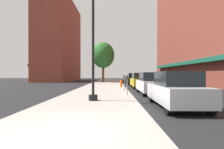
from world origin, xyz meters
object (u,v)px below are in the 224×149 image
Objects in this scene: car_white at (151,84)px; car_black at (133,79)px; lamppost at (93,43)px; fire_hydrant at (121,83)px; car_silver at (176,90)px; car_yellow at (140,81)px; tree_near at (103,55)px; parking_meter_far at (127,83)px; parking_meter_near at (124,81)px.

car_white is 12.72m from car_black.
fire_hydrant is (1.91, 10.23, -2.68)m from lamppost.
car_yellow is (0.00, 11.65, 0.00)m from car_silver.
car_yellow is at bearing -67.93° from tree_near.
car_silver is at bearing -78.56° from tree_near.
lamppost reaches higher than car_yellow.
fire_hydrant is 2.06m from car_yellow.
car_silver is 5.60m from car_white.
tree_near is (-2.76, 19.32, 3.81)m from parking_meter_far.
car_yellow is at bearing -92.06° from car_black.
car_black is (0.00, 18.33, 0.00)m from car_silver.
tree_near is at bearing 102.98° from car_silver.
parking_meter_near is at bearing -112.09° from car_yellow.
car_yellow is at bearing 66.30° from parking_meter_near.
fire_hydrant is 4.44m from parking_meter_near.
car_yellow is at bearing 68.91° from lamppost.
parking_meter_far is at bearing 117.83° from car_silver.
parking_meter_near is (0.09, -4.42, 0.43)m from fire_hydrant.
car_black is (1.95, 14.38, -0.14)m from parking_meter_far.
parking_meter_far is 2.56m from car_white.
car_yellow is at bearing 0.64° from fire_hydrant.
fire_hydrant is 11.81m from car_silver.
lamppost reaches higher than car_white.
car_white is at bearing -75.07° from tree_near.
tree_near reaches higher than car_silver.
car_yellow reaches higher than fire_hydrant.
tree_near is 18.70m from car_white.
car_black is (0.00, 12.72, 0.00)m from car_white.
car_silver is (1.95, -7.21, -0.14)m from parking_meter_near.
tree_near is 1.60× the size of car_black.
parking_meter_far is at bearing -99.78° from car_black.
car_silver is (2.04, -11.63, 0.29)m from fire_hydrant.
parking_meter_far is at bearing -102.59° from car_yellow.
lamppost is 4.50× the size of parking_meter_far.
parking_meter_far is at bearing -89.31° from fire_hydrant.
fire_hydrant is at bearing -77.10° from tree_near.
parking_meter_far reaches higher than fire_hydrant.
car_white is 1.00× the size of car_yellow.
fire_hydrant is at bearing -177.76° from car_yellow.
lamppost is at bearing -128.19° from parking_meter_far.
tree_near is (-2.66, 11.63, 4.24)m from fire_hydrant.
car_silver is 1.00× the size of car_black.
car_yellow is 1.00× the size of car_black.
parking_meter_far is at bearing -138.26° from car_white.
car_silver is at bearing -88.40° from car_yellow.
car_white is 1.00× the size of car_black.
parking_meter_near is 0.30× the size of car_yellow.
fire_hydrant is 0.18× the size of car_yellow.
tree_near reaches higher than car_white.
car_white and car_black have the same top height.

